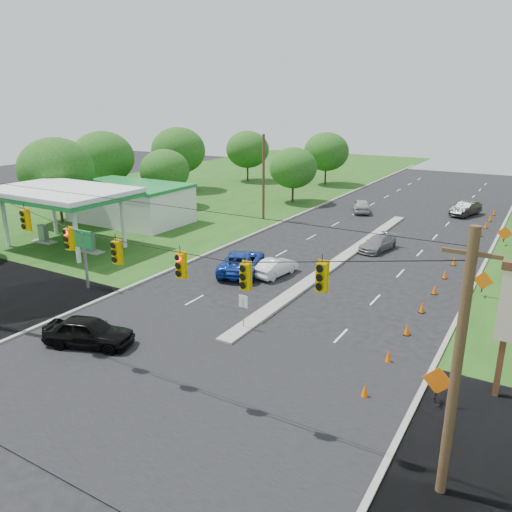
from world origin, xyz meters
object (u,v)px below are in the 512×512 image
Objects in this scene: black_sedan at (89,332)px; blue_pickup at (242,262)px; gas_station at (120,201)px; white_sedan at (276,267)px.

black_sedan is 0.80× the size of blue_pickup.
gas_station is at bearing -37.63° from blue_pickup.
black_sedan is at bearing 68.12° from blue_pickup.
black_sedan is 14.04m from blue_pickup.
gas_station is 5.00× the size of white_sedan.
gas_station is at bearing 22.11° from black_sedan.
blue_pickup reaches higher than white_sedan.
blue_pickup is at bearing -18.02° from gas_station.
blue_pickup is (18.30, -5.95, -1.76)m from gas_station.
black_sedan is at bearing -48.39° from gas_station.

